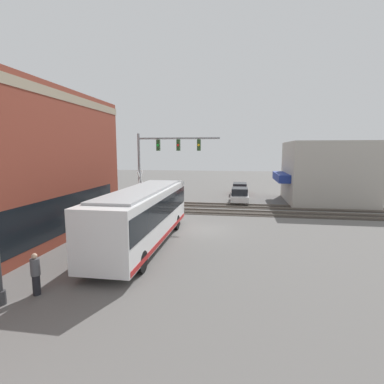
% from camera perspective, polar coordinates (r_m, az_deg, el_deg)
% --- Properties ---
extents(ground_plane, '(120.00, 120.00, 0.00)m').
position_cam_1_polar(ground_plane, '(20.72, 1.66, -7.18)').
color(ground_plane, '#605E5B').
extents(shop_building, '(8.60, 8.96, 6.29)m').
position_cam_1_polar(shop_building, '(34.13, 24.03, 3.44)').
color(shop_building, '#B2ADA3').
rests_on(shop_building, ground).
extents(city_bus, '(11.42, 2.59, 3.27)m').
position_cam_1_polar(city_bus, '(17.35, -9.18, -4.13)').
color(city_bus, white).
rests_on(city_bus, ground).
extents(traffic_signal_gantry, '(0.42, 6.80, 6.77)m').
position_cam_1_polar(traffic_signal_gantry, '(24.77, -5.63, 6.96)').
color(traffic_signal_gantry, gray).
rests_on(traffic_signal_gantry, ground).
extents(crossing_signal, '(1.41, 1.18, 3.81)m').
position_cam_1_polar(crossing_signal, '(25.61, -9.82, 0.85)').
color(crossing_signal, gray).
rests_on(crossing_signal, ground).
extents(rail_track_near, '(2.60, 60.00, 0.15)m').
position_cam_1_polar(rail_track_near, '(26.52, 3.35, -3.78)').
color(rail_track_near, '#332D28').
rests_on(rail_track_near, ground).
extents(rail_track_far, '(2.60, 60.00, 0.15)m').
position_cam_1_polar(rail_track_far, '(29.64, 3.98, -2.53)').
color(rail_track_far, '#332D28').
rests_on(rail_track_far, ground).
extents(parked_car_white, '(4.31, 1.82, 1.54)m').
position_cam_1_polar(parked_car_white, '(31.71, 9.05, -0.68)').
color(parked_car_white, silver).
rests_on(parked_car_white, ground).
extents(parked_car_red, '(4.60, 1.82, 1.42)m').
position_cam_1_polar(parked_car_red, '(37.51, 9.08, 0.57)').
color(parked_car_red, '#B21E19').
rests_on(parked_car_red, ground).
extents(pedestrian_by_lamp, '(0.34, 0.34, 1.62)m').
position_cam_1_polar(pedestrian_by_lamp, '(12.99, -27.64, -13.65)').
color(pedestrian_by_lamp, black).
rests_on(pedestrian_by_lamp, ground).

